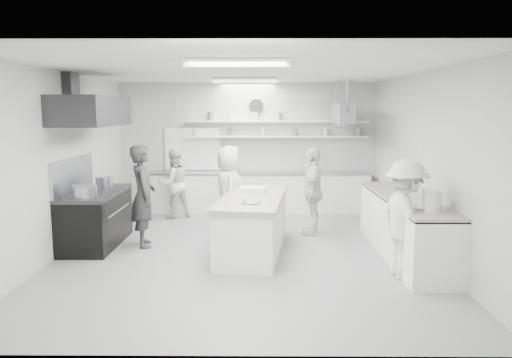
{
  "coord_description": "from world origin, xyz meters",
  "views": [
    {
      "loc": [
        0.28,
        -7.91,
        2.38
      ],
      "look_at": [
        0.22,
        0.6,
        1.15
      ],
      "focal_mm": 33.97,
      "sensor_mm": 36.0,
      "label": 1
    }
  ],
  "objects_px": {
    "back_counter": "(260,192)",
    "cook_stove": "(143,196)",
    "cook_back": "(174,183)",
    "stove": "(96,220)",
    "right_counter": "(405,227)",
    "prep_island": "(253,225)"
  },
  "relations": [
    {
      "from": "right_counter",
      "to": "cook_stove",
      "type": "xyz_separation_m",
      "value": [
        -4.39,
        0.53,
        0.42
      ]
    },
    {
      "from": "cook_stove",
      "to": "cook_back",
      "type": "xyz_separation_m",
      "value": [
        0.13,
        2.26,
        -0.13
      ]
    },
    {
      "from": "stove",
      "to": "right_counter",
      "type": "relative_size",
      "value": 0.55
    },
    {
      "from": "cook_stove",
      "to": "back_counter",
      "type": "bearing_deg",
      "value": -52.48
    },
    {
      "from": "back_counter",
      "to": "prep_island",
      "type": "distance_m",
      "value": 3.18
    },
    {
      "from": "right_counter",
      "to": "cook_back",
      "type": "xyz_separation_m",
      "value": [
        -4.26,
        2.79,
        0.29
      ]
    },
    {
      "from": "stove",
      "to": "right_counter",
      "type": "bearing_deg",
      "value": -6.52
    },
    {
      "from": "prep_island",
      "to": "cook_back",
      "type": "relative_size",
      "value": 1.6
    },
    {
      "from": "stove",
      "to": "prep_island",
      "type": "distance_m",
      "value": 2.8
    },
    {
      "from": "right_counter",
      "to": "cook_back",
      "type": "distance_m",
      "value": 5.1
    },
    {
      "from": "stove",
      "to": "right_counter",
      "type": "height_order",
      "value": "right_counter"
    },
    {
      "from": "stove",
      "to": "prep_island",
      "type": "xyz_separation_m",
      "value": [
        2.77,
        -0.38,
        0.0
      ]
    },
    {
      "from": "stove",
      "to": "back_counter",
      "type": "height_order",
      "value": "back_counter"
    },
    {
      "from": "back_counter",
      "to": "cook_stove",
      "type": "height_order",
      "value": "cook_stove"
    },
    {
      "from": "right_counter",
      "to": "cook_stove",
      "type": "relative_size",
      "value": 1.85
    },
    {
      "from": "back_counter",
      "to": "right_counter",
      "type": "xyz_separation_m",
      "value": [
        2.35,
        -3.4,
        0.01
      ]
    },
    {
      "from": "prep_island",
      "to": "cook_back",
      "type": "bearing_deg",
      "value": 131.93
    },
    {
      "from": "prep_island",
      "to": "cook_stove",
      "type": "xyz_separation_m",
      "value": [
        -1.91,
        0.31,
        0.44
      ]
    },
    {
      "from": "back_counter",
      "to": "cook_stove",
      "type": "bearing_deg",
      "value": -125.44
    },
    {
      "from": "stove",
      "to": "cook_back",
      "type": "height_order",
      "value": "cook_back"
    },
    {
      "from": "stove",
      "to": "back_counter",
      "type": "distance_m",
      "value": 4.03
    },
    {
      "from": "back_counter",
      "to": "cook_back",
      "type": "xyz_separation_m",
      "value": [
        -1.91,
        -0.61,
        0.3
      ]
    }
  ]
}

